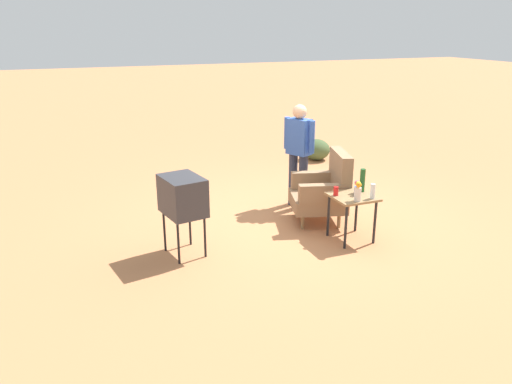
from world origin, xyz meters
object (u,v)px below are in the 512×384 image
(person_standing, at_px, (299,149))
(soda_can_red, at_px, (336,191))
(flower_vase, at_px, (358,190))
(bottle_short_clear, at_px, (373,191))
(side_table, at_px, (352,202))
(bottle_wine_green, at_px, (362,180))
(tv_on_stand, at_px, (183,196))
(armchair, at_px, (325,190))
(soda_can_blue, at_px, (357,191))

(person_standing, xyz_separation_m, soda_can_red, (1.39, -0.14, -0.24))
(soda_can_red, xyz_separation_m, flower_vase, (0.29, 0.15, 0.09))
(bottle_short_clear, distance_m, soda_can_red, 0.48)
(side_table, height_order, bottle_wine_green, bottle_wine_green)
(side_table, relative_size, person_standing, 0.39)
(person_standing, bearing_deg, tv_on_stand, -63.21)
(bottle_short_clear, relative_size, bottle_wine_green, 0.62)
(side_table, xyz_separation_m, bottle_short_clear, (0.19, 0.17, 0.19))
(bottle_short_clear, bearing_deg, flower_vase, -88.65)
(armchair, xyz_separation_m, soda_can_blue, (0.73, 0.06, 0.20))
(soda_can_red, relative_size, flower_vase, 0.46)
(side_table, distance_m, person_standing, 1.54)
(soda_can_red, height_order, flower_vase, flower_vase)
(person_standing, bearing_deg, armchair, 4.53)
(armchair, bearing_deg, bottle_short_clear, 11.34)
(person_standing, relative_size, bottle_wine_green, 5.12)
(bottle_wine_green, relative_size, flower_vase, 1.21)
(side_table, bearing_deg, soda_can_blue, 80.03)
(bottle_short_clear, relative_size, flower_vase, 0.75)
(tv_on_stand, bearing_deg, side_table, 79.62)
(armchair, distance_m, flower_vase, 0.97)
(armchair, height_order, bottle_wine_green, armchair)
(soda_can_red, bearing_deg, soda_can_blue, 68.34)
(side_table, bearing_deg, person_standing, -177.27)
(person_standing, distance_m, soda_can_red, 1.42)
(bottle_short_clear, height_order, soda_can_red, bottle_short_clear)
(side_table, height_order, flower_vase, flower_vase)
(side_table, relative_size, bottle_short_clear, 3.17)
(side_table, relative_size, soda_can_blue, 5.20)
(tv_on_stand, xyz_separation_m, soda_can_blue, (0.41, 2.26, -0.09))
(soda_can_red, bearing_deg, tv_on_stand, -98.84)
(soda_can_red, distance_m, soda_can_blue, 0.28)
(person_standing, bearing_deg, flower_vase, 0.36)
(person_standing, xyz_separation_m, soda_can_blue, (1.49, 0.12, -0.24))
(bottle_short_clear, distance_m, soda_can_blue, 0.23)
(flower_vase, bearing_deg, soda_can_blue, 149.91)
(bottle_wine_green, bearing_deg, bottle_short_clear, -6.55)
(tv_on_stand, relative_size, bottle_short_clear, 5.15)
(person_standing, height_order, flower_vase, person_standing)
(armchair, distance_m, soda_can_blue, 0.76)
(bottle_wine_green, bearing_deg, tv_on_stand, -97.08)
(side_table, xyz_separation_m, person_standing, (-1.48, -0.07, 0.40))
(tv_on_stand, bearing_deg, flower_vase, 74.30)
(armchair, height_order, bottle_short_clear, armchair)
(tv_on_stand, distance_m, bottle_wine_green, 2.44)
(side_table, height_order, person_standing, person_standing)
(tv_on_stand, height_order, bottle_short_clear, tv_on_stand)
(person_standing, height_order, bottle_short_clear, person_standing)
(soda_can_red, bearing_deg, flower_vase, 26.64)
(person_standing, relative_size, flower_vase, 6.19)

